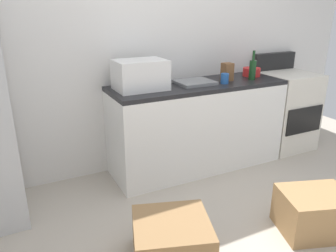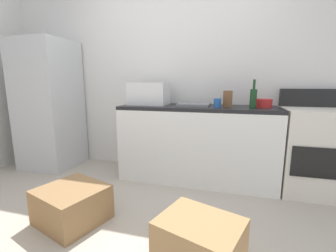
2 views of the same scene
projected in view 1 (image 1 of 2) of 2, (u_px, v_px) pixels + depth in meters
ground_plane at (245, 238)px, 2.46m from camera, size 6.00×6.00×0.00m
wall_back at (156, 40)px, 3.33m from camera, size 5.00×0.10×2.60m
kitchen_counter at (197, 126)px, 3.45m from camera, size 1.80×0.60×0.90m
stove_oven at (284, 109)px, 3.96m from camera, size 0.60×0.61×1.10m
microwave at (140, 75)px, 3.01m from camera, size 0.46×0.34×0.27m
sink_basin at (194, 82)px, 3.28m from camera, size 0.36×0.32×0.03m
wine_bottle at (253, 69)px, 3.43m from camera, size 0.07×0.07×0.30m
coffee_mug at (225, 78)px, 3.27m from camera, size 0.08×0.08×0.10m
knife_block at (227, 72)px, 3.40m from camera, size 0.10×0.10×0.18m
mixing_bowl at (252, 72)px, 3.63m from camera, size 0.19×0.19×0.09m
cardboard_box_medium at (172, 241)px, 2.20m from camera, size 0.63×0.61×0.30m
cardboard_box_small at (314, 212)px, 2.49m from camera, size 0.61×0.54×0.32m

